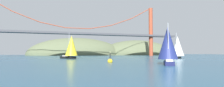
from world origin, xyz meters
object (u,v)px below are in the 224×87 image
Objects in this scene: sailboat_navy_sail at (168,44)px; channel_buoy at (110,61)px; sailboat_white_mainsail at (178,47)px; sailboat_yellow_sail at (71,47)px.

sailboat_navy_sail is 13.23m from channel_buoy.
channel_buoy is (-34.01, -21.09, -4.16)m from sailboat_white_mainsail.
sailboat_navy_sail is at bearing -129.83° from sailboat_white_mainsail.
sailboat_yellow_sail is (-14.00, 38.36, 0.45)m from sailboat_navy_sail.
sailboat_white_mainsail is at bearing -10.81° from sailboat_yellow_sail.
sailboat_navy_sail is 2.92× the size of channel_buoy.
sailboat_white_mainsail is 40.38m from sailboat_yellow_sail.
sailboat_white_mainsail is 1.26× the size of sailboat_navy_sail.
sailboat_navy_sail is at bearing -49.27° from channel_buoy.
channel_buoy is (-8.34, 9.69, -3.41)m from sailboat_navy_sail.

